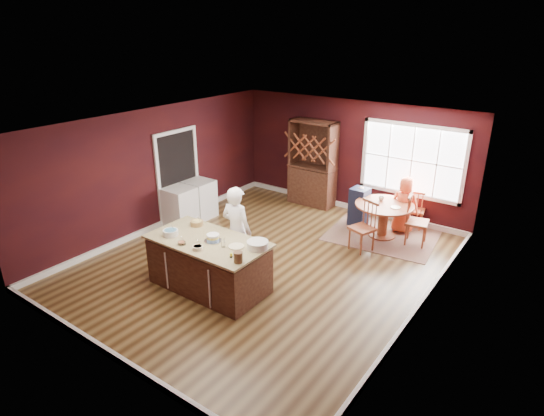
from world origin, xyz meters
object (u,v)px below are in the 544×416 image
Objects in this scene: kitchen_island at (209,265)px; seated_woman at (404,205)px; chair_south at (362,226)px; chair_north at (415,209)px; toddler at (360,190)px; dryer at (200,199)px; dining_table at (384,213)px; baker at (237,231)px; high_chair at (359,206)px; chair_east at (417,220)px; hutch at (313,163)px; washer at (180,207)px; layer_cake at (213,238)px.

seated_woman is at bearing 65.90° from kitchen_island.
chair_south is at bearing 67.31° from seated_woman.
chair_north is 1.30m from toddler.
kitchen_island reaches higher than dryer.
baker is (-1.56, -3.05, 0.31)m from dining_table.
chair_east is at bearing -5.83° from high_chair.
hutch reaches higher than high_chair.
dryer is (0.00, 0.64, -0.00)m from washer.
dining_table is 0.56m from seated_woman.
chair_south is 4.12m from washer.
seated_woman is at bearing 67.01° from layer_cake.
layer_cake is 1.15× the size of toddler.
chair_south reaches higher than dryer.
chair_east is 1.03× the size of chair_south.
seated_woman is 1.41× the size of washer.
dining_table is 0.74× the size of baker.
baker is 3.43m from high_chair.
chair_north is 1.04× the size of washer.
baker is 1.33× the size of seated_woman.
dining_table is at bearing 52.85° from chair_north.
baker is 6.50× the size of toddler.
chair_east reaches higher than layer_cake.
high_chair is at bearing 76.84° from kitchen_island.
hutch reaches higher than seated_woman.
chair_east reaches higher than high_chair.
chair_east is 0.86× the size of seated_woman.
hutch is 2.94m from dryer.
high_chair is at bearing 71.01° from chair_east.
baker is 1.80× the size of chair_north.
layer_cake is at bearing -32.14° from washer.
seated_woman is (1.78, 4.20, -0.34)m from layer_cake.
chair_east reaches higher than dryer.
toddler is (0.81, 3.40, -0.03)m from baker.
layer_cake is 0.33× the size of washer.
chair_east reaches higher than toddler.
high_chair reaches higher than dining_table.
dryer is (-3.91, -0.64, -0.08)m from chair_south.
baker is 1.87× the size of dryer.
chair_north is 0.74× the size of seated_woman.
high_chair is (-0.96, -0.24, -0.17)m from seated_woman.
washer is at bearing 104.34° from chair_east.
high_chair is 1.03× the size of washer.
toddler reaches higher than dryer.
layer_cake is 4.40m from chair_east.
dining_table is 3.44m from baker.
layer_cake is 0.14× the size of hutch.
chair_south is at bearing 61.71° from kitchen_island.
hutch is (-2.54, 0.29, 0.44)m from seated_woman.
chair_east is 4.21× the size of toddler.
seated_woman is (-0.15, -0.35, 0.17)m from chair_north.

